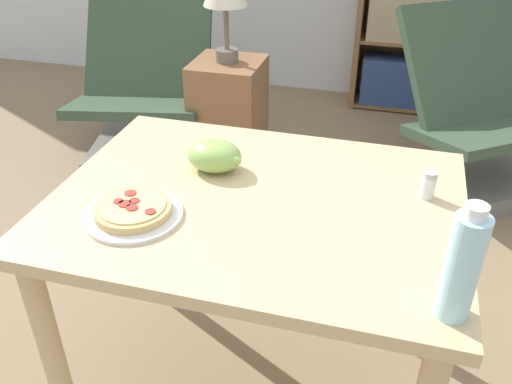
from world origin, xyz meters
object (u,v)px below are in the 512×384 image
(lounge_chair_far, at_px, (477,135))
(pizza_on_plate, at_px, (133,211))
(salt_shaker, at_px, (429,185))
(bookshelf, at_px, (409,11))
(drink_bottle, at_px, (462,266))
(side_table, at_px, (229,121))
(lounge_chair_near, at_px, (147,109))
(grape_bunch, at_px, (214,156))

(lounge_chair_far, bearing_deg, pizza_on_plate, -155.91)
(salt_shaker, distance_m, lounge_chair_far, 1.56)
(salt_shaker, relative_size, bookshelf, 0.05)
(drink_bottle, bearing_deg, side_table, 121.13)
(lounge_chair_far, bearing_deg, lounge_chair_near, 148.95)
(grape_bunch, xyz_separation_m, bookshelf, (0.46, 2.43, -0.14))
(grape_bunch, xyz_separation_m, salt_shaker, (0.57, 0.01, -0.01))
(grape_bunch, relative_size, lounge_chair_near, 0.18)
(lounge_chair_far, xyz_separation_m, side_table, (-1.25, -0.23, 0.03))
(lounge_chair_near, height_order, side_table, lounge_chair_near)
(drink_bottle, relative_size, lounge_chair_far, 0.24)
(drink_bottle, distance_m, side_table, 1.98)
(grape_bunch, xyz_separation_m, lounge_chair_near, (-0.87, 1.30, -0.50))
(bookshelf, height_order, side_table, bookshelf)
(salt_shaker, height_order, lounge_chair_near, lounge_chair_near)
(lounge_chair_near, bearing_deg, salt_shaker, -54.26)
(grape_bunch, height_order, lounge_chair_far, lounge_chair_far)
(pizza_on_plate, xyz_separation_m, side_table, (-0.25, 1.49, -0.44))
(salt_shaker, xyz_separation_m, lounge_chair_near, (-1.44, 1.30, -0.49))
(salt_shaker, bearing_deg, lounge_chair_far, 77.82)
(drink_bottle, bearing_deg, grape_bunch, 146.49)
(salt_shaker, height_order, side_table, salt_shaker)
(grape_bunch, distance_m, lounge_chair_near, 1.65)
(side_table, bearing_deg, grape_bunch, -73.38)
(pizza_on_plate, relative_size, side_table, 0.38)
(lounge_chair_near, bearing_deg, pizza_on_plate, -76.68)
(grape_bunch, bearing_deg, side_table, 106.62)
(lounge_chair_far, bearing_deg, grape_bunch, -157.19)
(grape_bunch, distance_m, lounge_chair_far, 1.77)
(salt_shaker, height_order, bookshelf, bookshelf)
(grape_bunch, xyz_separation_m, lounge_chair_far, (0.88, 1.45, -0.50))
(pizza_on_plate, relative_size, drink_bottle, 0.97)
(drink_bottle, relative_size, lounge_chair_near, 0.28)
(salt_shaker, relative_size, lounge_chair_near, 0.08)
(drink_bottle, bearing_deg, salt_shaker, 96.54)
(salt_shaker, xyz_separation_m, side_table, (-0.94, 1.21, -0.46))
(lounge_chair_far, xyz_separation_m, bookshelf, (-0.42, 0.98, 0.36))
(pizza_on_plate, relative_size, lounge_chair_far, 0.24)
(pizza_on_plate, height_order, side_table, pizza_on_plate)
(salt_shaker, relative_size, side_table, 0.12)
(grape_bunch, bearing_deg, bookshelf, 79.28)
(grape_bunch, bearing_deg, drink_bottle, -33.51)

